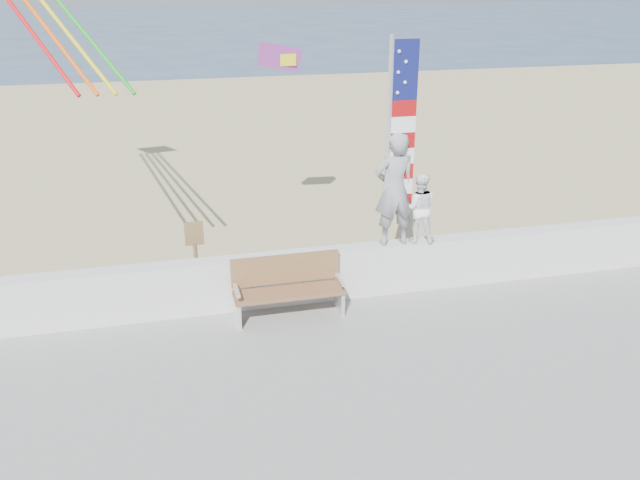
% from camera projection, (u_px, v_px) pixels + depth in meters
% --- Properties ---
extents(ground, '(220.00, 220.00, 0.00)m').
position_uv_depth(ground, '(336.00, 370.00, 10.01)').
color(ground, '#334B66').
rests_on(ground, ground).
extents(sand, '(90.00, 40.00, 0.08)m').
position_uv_depth(sand, '(248.00, 189.00, 18.11)').
color(sand, tan).
rests_on(sand, ground).
extents(seawall, '(30.00, 0.35, 0.90)m').
position_uv_depth(seawall, '(306.00, 276.00, 11.58)').
color(seawall, silver).
rests_on(seawall, boardwalk).
extents(adult, '(0.73, 0.50, 1.96)m').
position_uv_depth(adult, '(395.00, 189.00, 11.40)').
color(adult, gray).
rests_on(adult, seawall).
extents(child, '(0.71, 0.63, 1.23)m').
position_uv_depth(child, '(419.00, 208.00, 11.64)').
color(child, white).
rests_on(child, seawall).
extents(bench, '(1.80, 0.57, 1.00)m').
position_uv_depth(bench, '(288.00, 286.00, 11.06)').
color(bench, brown).
rests_on(bench, boardwalk).
extents(flag, '(0.50, 0.08, 3.50)m').
position_uv_depth(flag, '(396.00, 135.00, 11.05)').
color(flag, white).
rests_on(flag, seawall).
extents(parafoil_kite, '(0.94, 0.35, 0.63)m').
position_uv_depth(parafoil_kite, '(281.00, 57.00, 13.64)').
color(parafoil_kite, red).
rests_on(parafoil_kite, ground).
extents(sign, '(0.32, 0.07, 1.46)m').
position_uv_depth(sign, '(196.00, 254.00, 11.66)').
color(sign, brown).
rests_on(sign, sand).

